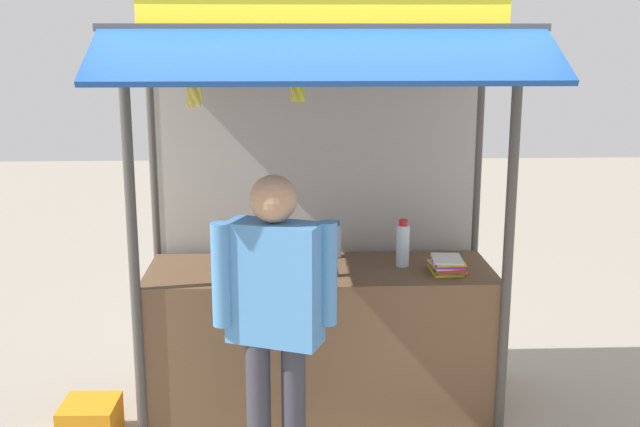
{
  "coord_description": "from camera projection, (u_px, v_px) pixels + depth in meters",
  "views": [
    {
      "loc": [
        -0.2,
        -4.7,
        2.37
      ],
      "look_at": [
        0.0,
        0.0,
        1.28
      ],
      "focal_mm": 44.42,
      "sensor_mm": 36.0,
      "label": 1
    }
  ],
  "objects": [
    {
      "name": "stall_counter",
      "position": [
        320.0,
        339.0,
        5.01
      ],
      "size": [
        2.14,
        0.74,
        0.93
      ],
      "primitive_type": "cube",
      "color": "brown",
      "rests_on": "ground"
    },
    {
      "name": "vendor_person",
      "position": [
        275.0,
        304.0,
        4.04
      ],
      "size": [
        0.64,
        0.36,
        1.68
      ],
      "rotation": [
        0.0,
        0.0,
        -0.38
      ],
      "color": "#383842",
      "rests_on": "ground"
    },
    {
      "name": "water_bottle_rear_center",
      "position": [
        271.0,
        248.0,
        4.88
      ],
      "size": [
        0.08,
        0.08,
        0.28
      ],
      "color": "silver",
      "rests_on": "stall_counter"
    },
    {
      "name": "magazine_stack_center",
      "position": [
        311.0,
        266.0,
        4.86
      ],
      "size": [
        0.25,
        0.3,
        0.06
      ],
      "color": "white",
      "rests_on": "stall_counter"
    },
    {
      "name": "banana_bunch_inner_left",
      "position": [
        194.0,
        93.0,
        4.17
      ],
      "size": [
        0.1,
        0.1,
        0.31
      ],
      "color": "#332D23"
    },
    {
      "name": "ground_plane",
      "position": [
        320.0,
        406.0,
        5.12
      ],
      "size": [
        20.0,
        20.0,
        0.0
      ],
      "primitive_type": "plane",
      "color": "#9E9384"
    },
    {
      "name": "water_bottle_far_right",
      "position": [
        403.0,
        244.0,
        4.93
      ],
      "size": [
        0.08,
        0.08,
        0.3
      ],
      "color": "silver",
      "rests_on": "stall_counter"
    },
    {
      "name": "magazine_stack_right",
      "position": [
        239.0,
        277.0,
        4.65
      ],
      "size": [
        0.22,
        0.25,
        0.05
      ],
      "color": "yellow",
      "rests_on": "stall_counter"
    },
    {
      "name": "water_bottle_back_right",
      "position": [
        315.0,
        242.0,
        5.09
      ],
      "size": [
        0.07,
        0.07,
        0.23
      ],
      "color": "silver",
      "rests_on": "stall_counter"
    },
    {
      "name": "stall_structure",
      "position": [
        319.0,
        148.0,
        4.84
      ],
      "size": [
        2.34,
        1.56,
        2.75
      ],
      "color": "#4C4742",
      "rests_on": "ground"
    },
    {
      "name": "magazine_stack_left",
      "position": [
        447.0,
        265.0,
        4.83
      ],
      "size": [
        0.22,
        0.27,
        0.09
      ],
      "color": "yellow",
      "rests_on": "stall_counter"
    },
    {
      "name": "banana_bunch_inner_right",
      "position": [
        298.0,
        88.0,
        4.19
      ],
      "size": [
        0.1,
        0.1,
        0.28
      ],
      "color": "#332D23"
    },
    {
      "name": "water_bottle_back_left",
      "position": [
        336.0,
        240.0,
        5.14
      ],
      "size": [
        0.07,
        0.07,
        0.24
      ],
      "color": "silver",
      "rests_on": "stall_counter"
    },
    {
      "name": "plastic_crate",
      "position": [
        90.0,
        420.0,
        4.69
      ],
      "size": [
        0.33,
        0.33,
        0.23
      ],
      "primitive_type": "cube",
      "rotation": [
        0.0,
        0.0,
        -0.03
      ],
      "color": "orange",
      "rests_on": "ground"
    }
  ]
}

